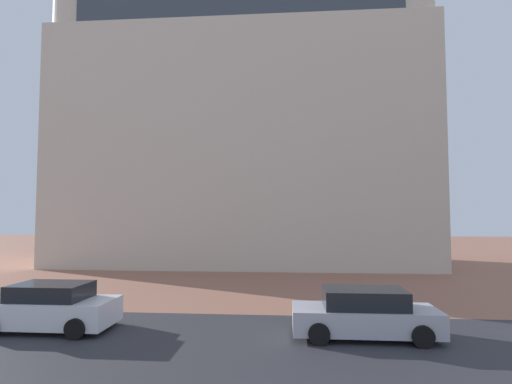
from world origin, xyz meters
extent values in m
plane|color=#93604C|center=(0.00, 10.00, 0.00)|extent=(120.00, 120.00, 0.00)
cube|color=#2D2D33|center=(0.00, 7.53, 0.00)|extent=(120.00, 8.83, 0.00)
cube|color=beige|center=(-2.33, 28.25, 8.88)|extent=(28.21, 10.10, 17.75)
cube|color=#38424C|center=(-2.33, 28.25, 18.95)|extent=(25.96, 9.29, 2.40)
cube|color=beige|center=(-4.73, 28.25, 16.93)|extent=(4.60, 4.60, 33.85)
cylinder|color=beige|center=(-14.93, 24.70, 11.05)|extent=(2.80, 2.80, 22.10)
cylinder|color=beige|center=(10.28, 24.70, 10.64)|extent=(2.80, 2.80, 21.27)
cube|color=#B2B2BC|center=(3.66, 9.47, 0.55)|extent=(4.47, 1.72, 0.74)
cube|color=black|center=(3.66, 9.47, 1.20)|extent=(2.50, 1.52, 0.57)
cylinder|color=black|center=(2.19, 8.61, 0.32)|extent=(0.64, 0.22, 0.64)
cylinder|color=black|center=(2.19, 10.34, 0.32)|extent=(0.64, 0.22, 0.64)
cylinder|color=black|center=(5.14, 8.61, 0.32)|extent=(0.64, 0.22, 0.64)
cylinder|color=black|center=(5.14, 10.34, 0.32)|extent=(0.64, 0.22, 0.64)
cube|color=silver|center=(-6.60, 9.47, 0.59)|extent=(4.20, 1.85, 0.82)
cube|color=black|center=(-6.60, 9.47, 1.26)|extent=(2.35, 1.63, 0.52)
cylinder|color=black|center=(-5.22, 10.40, 0.32)|extent=(0.64, 0.22, 0.64)
cylinder|color=black|center=(-5.22, 8.55, 0.32)|extent=(0.64, 0.22, 0.64)
cylinder|color=black|center=(-7.99, 10.40, 0.32)|extent=(0.64, 0.22, 0.64)
camera|label=1|loc=(1.29, -3.25, 3.80)|focal=27.65mm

